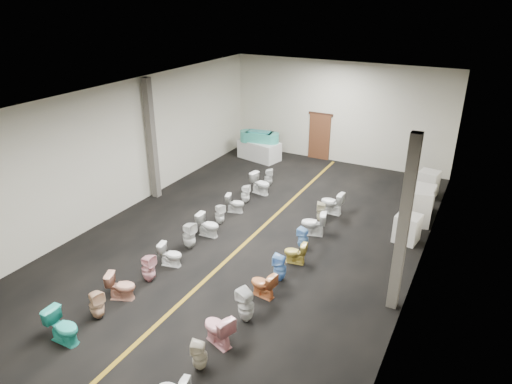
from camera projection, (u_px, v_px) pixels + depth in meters
floor at (253, 236)px, 14.70m from camera, size 16.00×16.00×0.00m
ceiling at (253, 96)px, 12.87m from camera, size 16.00×16.00×0.00m
wall_back at (338, 113)px, 20.25m from camera, size 10.00×0.00×10.00m
wall_front at (18, 330)px, 7.33m from camera, size 10.00×0.00×10.00m
wall_left at (127, 146)px, 15.92m from camera, size 0.00×16.00×16.00m
wall_right at (425, 204)px, 11.65m from camera, size 0.00×16.00×16.00m
aisle_stripe at (253, 236)px, 14.70m from camera, size 0.12×15.60×0.01m
back_door at (319, 137)px, 21.03m from camera, size 1.00×0.10×2.10m
door_frame at (321, 114)px, 20.60m from camera, size 1.15×0.08×0.10m
column_left at (152, 140)px, 16.63m from camera, size 0.25×0.25×4.50m
column_right at (403, 226)px, 10.54m from camera, size 0.25×0.25×4.50m
display_table at (259, 150)px, 21.20m from camera, size 2.08×1.36×0.85m
bathtub at (259, 137)px, 20.94m from camera, size 1.85×0.81×0.55m
appliance_crate_a at (407, 228)px, 14.21m from camera, size 0.79×0.79×0.90m
appliance_crate_b at (416, 206)px, 15.30m from camera, size 1.06×1.06×1.22m
appliance_crate_c at (421, 199)px, 16.16m from camera, size 0.85×0.85×0.95m
appliance_crate_d at (428, 184)px, 17.38m from camera, size 0.79×0.79×0.99m
toilet_left_0 at (63, 327)px, 10.12m from camera, size 0.80×0.47×0.81m
toilet_left_1 at (97, 305)px, 10.87m from camera, size 0.44×0.44×0.77m
toilet_left_2 at (121, 286)px, 11.58m from camera, size 0.82×0.66×0.74m
toilet_left_3 at (148, 268)px, 12.26m from camera, size 0.38×0.37×0.80m
toilet_left_4 at (171, 255)px, 13.00m from camera, size 0.74×0.51×0.69m
toilet_left_5 at (189, 235)px, 13.85m from camera, size 0.42×0.42×0.85m
toilet_left_6 at (208, 225)px, 14.56m from camera, size 0.76×0.46×0.75m
toilet_left_7 at (220, 214)px, 15.33m from camera, size 0.43×0.42×0.71m
toilet_left_8 at (235, 203)px, 16.15m from camera, size 0.73×0.53×0.67m
toilet_left_9 at (245, 194)px, 16.84m from camera, size 0.37×0.37×0.71m
toilet_left_10 at (261, 184)px, 17.59m from camera, size 0.87×0.59×0.82m
toilet_left_11 at (268, 177)px, 18.32m from camera, size 0.42×0.42×0.72m
toilet_right_2 at (200, 356)px, 9.40m from camera, size 0.42×0.42×0.70m
toilet_right_3 at (218, 329)px, 10.07m from camera, size 0.90×0.69×0.81m
toilet_right_4 at (246, 305)px, 10.77m from camera, size 0.50×0.50×0.86m
toilet_right_5 at (263, 284)px, 11.66m from camera, size 0.75×0.50×0.71m
toilet_right_6 at (280, 268)px, 12.31m from camera, size 0.40×0.39×0.78m
toilet_right_7 at (295, 253)px, 13.12m from camera, size 0.70×0.47×0.66m
toilet_right_8 at (303, 239)px, 13.81m from camera, size 0.37×0.36×0.71m
toilet_right_9 at (313, 224)px, 14.61m from camera, size 0.87×0.63×0.80m
toilet_right_10 at (322, 212)px, 15.42m from camera, size 0.42×0.41×0.73m
toilet_right_11 at (332, 203)px, 16.01m from camera, size 0.83×0.50×0.82m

